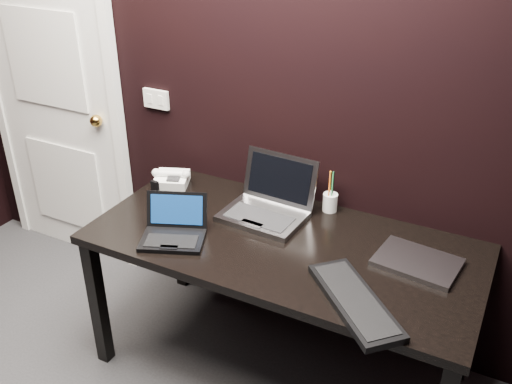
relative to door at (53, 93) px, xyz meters
The scene contains 11 objects.
wall_back 1.37m from the door, ahead, with size 4.00×4.00×0.00m, color black.
door is the anchor object (origin of this frame).
wall_switch 0.73m from the door, ahead, with size 0.15×0.02×0.10m.
desk 1.73m from the door, 12.82° to the right, with size 1.70×0.80×0.74m.
netbook 1.37m from the door, 25.30° to the right, with size 0.34×0.33×0.17m.
silver_laptop 1.53m from the door, ahead, with size 0.39×0.35×0.26m.
ext_keyboard 2.18m from the door, 17.32° to the right, with size 0.46×0.46×0.03m.
closed_laptop 2.25m from the door, ahead, with size 0.35×0.27×0.02m.
desk_phone 0.97m from the door, ahead, with size 0.21×0.20×0.10m.
mobile_phone 1.01m from the door, 18.47° to the right, with size 0.05×0.05×0.08m.
pen_cup 1.75m from the door, ahead, with size 0.08×0.08×0.21m.
Camera 1 is at (1.16, -0.51, 2.10)m, focal length 40.00 mm.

